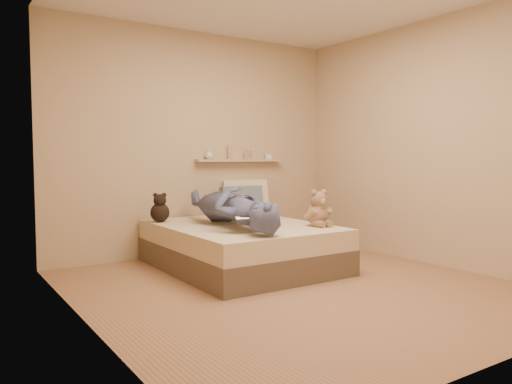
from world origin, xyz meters
TOP-DOWN VIEW (x-y plane):
  - room at (0.00, 0.00)m, footprint 3.80×3.80m
  - bed at (0.00, 0.93)m, footprint 1.50×1.90m
  - game_console at (-0.30, 0.38)m, footprint 0.19×0.11m
  - teddy_bear at (0.59, 0.40)m, footprint 0.30×0.30m
  - dark_plush at (-0.63, 1.56)m, footprint 0.20×0.20m
  - pillow_cream at (0.57, 1.76)m, footprint 0.60×0.41m
  - pillow_grey at (0.43, 1.62)m, footprint 0.53×0.29m
  - person at (-0.14, 0.84)m, footprint 0.88×1.76m
  - wall_shelf at (0.55, 1.84)m, footprint 1.20×0.12m
  - shelf_bottles at (0.49, 1.84)m, footprint 0.98×0.13m

SIDE VIEW (x-z plane):
  - bed at x=0.00m, z-range 0.00..0.45m
  - dark_plush at x=-0.63m, z-range 0.43..0.74m
  - teddy_bear at x=0.59m, z-range 0.42..0.79m
  - game_console at x=-0.30m, z-range 0.58..0.64m
  - pillow_grey at x=0.43m, z-range 0.44..0.80m
  - pillow_cream at x=0.57m, z-range 0.44..0.86m
  - person at x=-0.14m, z-range 0.45..0.85m
  - wall_shelf at x=0.55m, z-range 1.09..1.11m
  - shelf_bottles at x=0.49m, z-range 1.09..1.27m
  - room at x=0.00m, z-range -0.60..3.20m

